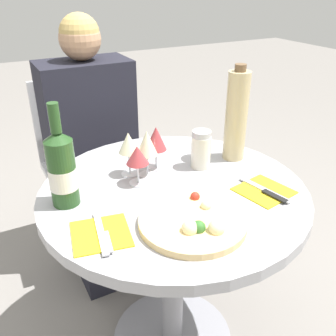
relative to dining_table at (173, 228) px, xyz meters
name	(u,v)px	position (x,y,z in m)	size (l,w,h in m)	color
dining_table	(173,228)	(0.00, 0.00, 0.00)	(0.85, 0.85, 0.71)	gray
chair_behind_diner	(90,170)	(-0.06, 0.76, -0.12)	(0.43, 0.43, 0.88)	silver
seated_diner	(98,168)	(-0.06, 0.61, -0.03)	(0.40, 0.47, 1.19)	black
pizza_large	(194,222)	(-0.05, -0.20, 0.17)	(0.29, 0.29, 0.05)	#E5C17F
wine_bottle	(62,169)	(-0.32, 0.07, 0.27)	(0.08, 0.08, 0.31)	#23471E
tall_carafe	(236,116)	(0.30, 0.09, 0.32)	(0.08, 0.08, 0.34)	tan
sugar_shaker	(201,149)	(0.15, 0.08, 0.23)	(0.07, 0.07, 0.13)	silver
wine_glass_back_left	(128,144)	(-0.09, 0.15, 0.27)	(0.07, 0.07, 0.15)	silver
wine_glass_front_left	(137,156)	(-0.09, 0.08, 0.26)	(0.07, 0.07, 0.13)	silver
wine_glass_center	(147,144)	(-0.04, 0.11, 0.28)	(0.07, 0.07, 0.16)	silver
wine_glass_back_right	(156,139)	(0.01, 0.15, 0.27)	(0.07, 0.07, 0.15)	silver
place_setting_left	(101,234)	(-0.28, -0.13, 0.16)	(0.18, 0.19, 0.01)	yellow
place_setting_right	(265,191)	(0.24, -0.16, 0.16)	(0.18, 0.19, 0.01)	yellow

